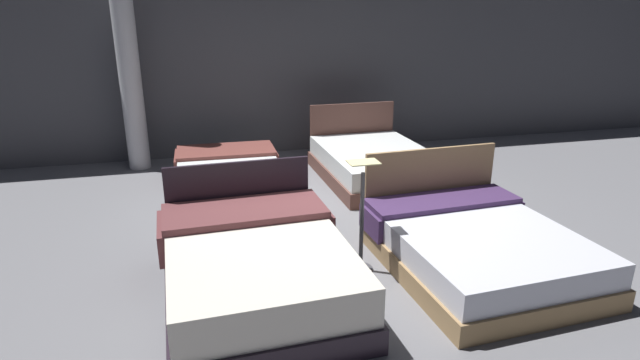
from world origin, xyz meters
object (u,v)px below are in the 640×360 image
at_px(bed_0, 257,267).
at_px(support_pillar, 127,55).
at_px(bed_3, 374,163).
at_px(price_sign, 361,229).
at_px(bed_2, 229,177).
at_px(bed_1, 475,246).

distance_m(bed_0, support_pillar, 4.72).
bearing_deg(bed_0, bed_3, 50.65).
height_order(bed_0, price_sign, price_sign).
xyz_separation_m(bed_0, bed_2, (-0.01, 2.78, -0.08)).
xyz_separation_m(bed_1, bed_2, (-2.12, 2.79, -0.02)).
bearing_deg(bed_2, bed_3, 1.94).
xyz_separation_m(bed_2, support_pillar, (-1.30, 1.52, 1.54)).
bearing_deg(support_pillar, bed_1, -51.59).
relative_size(bed_1, bed_3, 0.96).
bearing_deg(support_pillar, bed_2, -49.58).
distance_m(bed_1, support_pillar, 5.71).
bearing_deg(bed_3, bed_1, -91.48).
height_order(bed_2, bed_3, bed_3).
distance_m(bed_2, support_pillar, 2.52).
bearing_deg(bed_0, support_pillar, 104.50).
distance_m(bed_1, price_sign, 1.13).
height_order(bed_0, bed_2, bed_0).
height_order(bed_0, support_pillar, support_pillar).
height_order(bed_1, bed_3, bed_1).
height_order(bed_3, support_pillar, support_pillar).
bearing_deg(support_pillar, bed_3, -23.40).
bearing_deg(bed_1, bed_3, 86.96).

